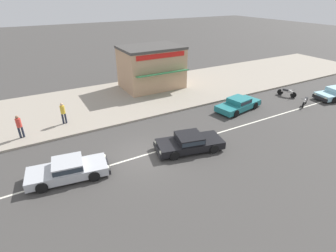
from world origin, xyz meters
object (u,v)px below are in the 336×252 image
(motorcycle_0, at_px, (305,101))
(pedestrian_near_clock, at_px, (63,112))
(sedan_black_1, at_px, (189,142))
(pedestrian_by_shop, at_px, (19,125))
(sedan_silver_0, at_px, (68,169))
(motorcycle_1, at_px, (287,92))
(sedan_teal_3, at_px, (239,104))
(shopfront_corner_warung, at_px, (151,67))

(motorcycle_0, distance_m, pedestrian_near_clock, 20.43)
(motorcycle_0, xyz_separation_m, pedestrian_near_clock, (-19.35, 6.52, 0.70))
(sedan_black_1, height_order, pedestrian_by_shop, pedestrian_by_shop)
(sedan_black_1, bearing_deg, sedan_silver_0, 173.42)
(motorcycle_0, relative_size, motorcycle_1, 0.98)
(sedan_teal_3, xyz_separation_m, motorcycle_0, (5.79, -2.25, -0.11))
(sedan_silver_0, height_order, motorcycle_0, sedan_silver_0)
(sedan_black_1, xyz_separation_m, pedestrian_by_shop, (-9.28, 6.74, 0.57))
(motorcycle_0, relative_size, shopfront_corner_warung, 0.28)
(shopfront_corner_warung, bearing_deg, sedan_silver_0, -133.36)
(sedan_black_1, bearing_deg, motorcycle_1, 14.06)
(pedestrian_near_clock, bearing_deg, motorcycle_0, -18.62)
(pedestrian_by_shop, bearing_deg, sedan_silver_0, -71.44)
(motorcycle_0, height_order, motorcycle_1, same)
(pedestrian_by_shop, bearing_deg, sedan_black_1, -35.98)
(sedan_black_1, relative_size, sedan_teal_3, 1.00)
(sedan_silver_0, relative_size, motorcycle_0, 2.62)
(motorcycle_0, bearing_deg, motorcycle_1, 75.34)
(sedan_silver_0, distance_m, sedan_black_1, 7.35)
(sedan_silver_0, relative_size, sedan_black_1, 0.98)
(sedan_silver_0, xyz_separation_m, sedan_black_1, (7.30, -0.84, 0.00))
(sedan_teal_3, xyz_separation_m, motorcycle_1, (6.41, 0.13, -0.11))
(sedan_black_1, height_order, sedan_teal_3, same)
(pedestrian_near_clock, bearing_deg, sedan_black_1, -50.10)
(sedan_black_1, xyz_separation_m, motorcycle_0, (13.03, 1.04, -0.11))
(pedestrian_by_shop, bearing_deg, shopfront_corner_warung, 22.99)
(motorcycle_1, bearing_deg, sedan_silver_0, -172.99)
(pedestrian_near_clock, bearing_deg, sedan_silver_0, -98.33)
(sedan_silver_0, xyz_separation_m, shopfront_corner_warung, (10.61, 11.24, 1.70))
(motorcycle_0, bearing_deg, shopfront_corner_warung, 131.36)
(sedan_teal_3, relative_size, shopfront_corner_warung, 0.75)
(sedan_teal_3, distance_m, shopfront_corner_warung, 9.78)
(pedestrian_near_clock, distance_m, pedestrian_by_shop, 3.08)
(sedan_silver_0, distance_m, sedan_teal_3, 14.75)
(sedan_black_1, distance_m, motorcycle_1, 14.08)
(motorcycle_1, bearing_deg, pedestrian_near_clock, 168.29)
(motorcycle_0, bearing_deg, sedan_black_1, -175.44)
(motorcycle_1, distance_m, shopfront_corner_warung, 13.62)
(sedan_silver_0, bearing_deg, pedestrian_by_shop, 108.56)
(motorcycle_1, bearing_deg, shopfront_corner_warung, 140.06)
(motorcycle_0, distance_m, motorcycle_1, 2.46)
(motorcycle_0, relative_size, pedestrian_near_clock, 1.03)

